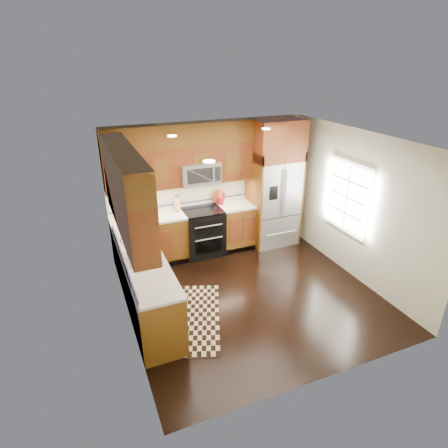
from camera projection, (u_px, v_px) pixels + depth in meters
name	position (u px, v px, depth m)	size (l,w,h in m)	color
ground	(250.00, 293.00, 6.36)	(4.00, 4.00, 0.00)	black
wall_back	(208.00, 186.00, 7.51)	(4.00, 0.02, 2.60)	beige
wall_left	(122.00, 247.00, 5.13)	(0.02, 4.00, 2.60)	beige
wall_right	(355.00, 206.00, 6.52)	(0.02, 4.00, 2.60)	beige
window	(348.00, 197.00, 6.64)	(0.04, 1.10, 1.30)	white
base_cabinets	(165.00, 260.00, 6.51)	(2.85, 3.00, 0.90)	brown
countertop	(169.00, 232.00, 6.46)	(2.86, 3.01, 0.04)	white
upper_cabinets	(160.00, 169.00, 6.05)	(2.85, 3.00, 1.15)	brown
range	(203.00, 232.00, 7.49)	(0.76, 0.67, 0.95)	black
microwave	(199.00, 173.00, 7.11)	(0.76, 0.40, 0.42)	#B2B2B7
refrigerator	(274.00, 184.00, 7.65)	(0.98, 0.75, 2.60)	#B2B2B7
sink_faucet	(140.00, 255.00, 5.54)	(0.54, 0.44, 0.37)	#B2B2B7
rug	(186.00, 317.00, 5.78)	(1.02, 1.70, 0.01)	black
knife_block	(177.00, 204.00, 7.26)	(0.15, 0.18, 0.31)	tan
utensil_crock	(221.00, 200.00, 7.54)	(0.14, 0.14, 0.31)	maroon
cutting_board	(219.00, 202.00, 7.66)	(0.29, 0.29, 0.02)	brown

